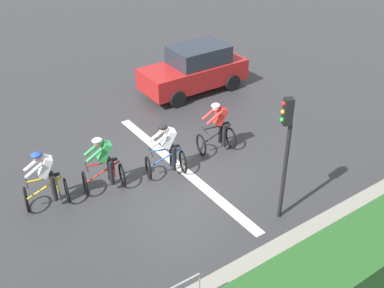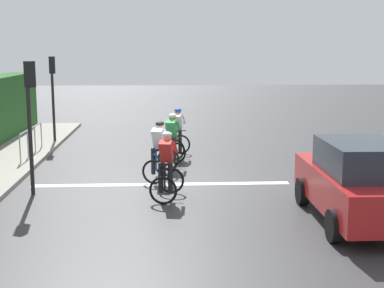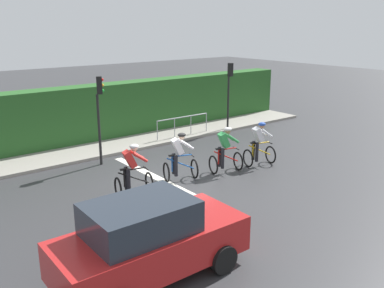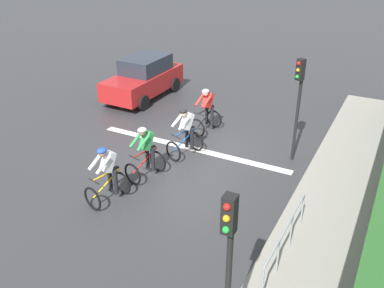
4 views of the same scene
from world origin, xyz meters
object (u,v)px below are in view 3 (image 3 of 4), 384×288
(car_red, at_px, (149,240))
(traffic_light_near_crossing, at_px, (100,107))
(cyclist_second, at_px, (225,151))
(cyclist_fourth, at_px, (132,172))
(cyclist_mid, at_px, (179,158))
(traffic_light_far_junction, at_px, (229,86))
(pedestrian_railing_kerbside, at_px, (183,122))
(cyclist_lead, at_px, (259,145))

(car_red, xyz_separation_m, traffic_light_near_crossing, (-7.37, 2.64, 1.35))
(cyclist_second, height_order, cyclist_fourth, same)
(cyclist_mid, bearing_deg, traffic_light_far_junction, 123.68)
(cyclist_second, distance_m, traffic_light_near_crossing, 4.89)
(pedestrian_railing_kerbside, bearing_deg, traffic_light_near_crossing, -76.14)
(cyclist_mid, bearing_deg, cyclist_second, 77.79)
(cyclist_fourth, relative_size, pedestrian_railing_kerbside, 0.58)
(cyclist_fourth, height_order, pedestrian_railing_kerbside, cyclist_fourth)
(cyclist_mid, bearing_deg, pedestrian_railing_kerbside, 141.64)
(cyclist_lead, height_order, car_red, car_red)
(car_red, xyz_separation_m, pedestrian_railing_kerbside, (-8.53, 7.35, -0.11))
(cyclist_lead, xyz_separation_m, cyclist_second, (-0.22, -1.52, 0.00))
(cyclist_second, xyz_separation_m, cyclist_mid, (-0.38, -1.76, 0.00))
(cyclist_second, bearing_deg, car_red, -56.03)
(cyclist_second, relative_size, cyclist_fourth, 1.00)
(cyclist_fourth, bearing_deg, car_red, -26.17)
(cyclist_mid, xyz_separation_m, traffic_light_far_junction, (-4.07, 6.10, 1.43))
(cyclist_fourth, relative_size, traffic_light_near_crossing, 0.50)
(pedestrian_railing_kerbside, bearing_deg, traffic_light_far_junction, 84.58)
(traffic_light_near_crossing, bearing_deg, car_red, -19.68)
(traffic_light_far_junction, xyz_separation_m, pedestrian_railing_kerbside, (-0.25, -2.68, -1.46))
(traffic_light_far_junction, distance_m, pedestrian_railing_kerbside, 3.06)
(cyclist_second, bearing_deg, traffic_light_near_crossing, -139.21)
(cyclist_lead, distance_m, cyclist_fourth, 5.25)
(cyclist_fourth, distance_m, pedestrian_railing_kerbside, 7.03)
(traffic_light_near_crossing, height_order, traffic_light_far_junction, same)
(cyclist_lead, bearing_deg, pedestrian_railing_kerbside, 178.35)
(car_red, bearing_deg, traffic_light_far_junction, 129.53)
(car_red, height_order, traffic_light_far_junction, traffic_light_far_junction)
(cyclist_mid, height_order, pedestrian_railing_kerbside, cyclist_mid)
(cyclist_lead, xyz_separation_m, cyclist_mid, (-0.60, -3.28, 0.00))
(traffic_light_near_crossing, bearing_deg, traffic_light_far_junction, 97.00)
(traffic_light_far_junction, bearing_deg, cyclist_mid, -56.32)
(cyclist_second, relative_size, car_red, 0.40)
(traffic_light_near_crossing, bearing_deg, cyclist_lead, 50.61)
(car_red, bearing_deg, cyclist_mid, 136.97)
(cyclist_second, height_order, car_red, car_red)
(cyclist_fourth, bearing_deg, cyclist_second, 87.21)
(cyclist_mid, xyz_separation_m, pedestrian_railing_kerbside, (-4.32, 3.42, -0.03))
(cyclist_mid, height_order, traffic_light_far_junction, traffic_light_far_junction)
(cyclist_fourth, bearing_deg, pedestrian_railing_kerbside, 130.04)
(cyclist_fourth, bearing_deg, cyclist_mid, 95.80)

